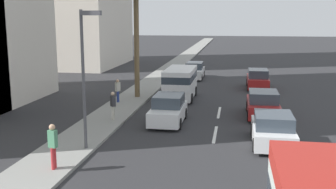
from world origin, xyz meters
name	(u,v)px	position (x,y,z in m)	size (l,w,h in m)	color
ground_plane	(224,88)	(31.50, 0.00, 0.00)	(198.00, 198.00, 0.00)	#2D2D30
sidewalk_right	(149,85)	(31.50, 6.58, 0.07)	(162.00, 2.55, 0.15)	gray
lane_stripe_mid	(215,134)	(17.05, 0.00, 0.01)	(3.20, 0.16, 0.01)	silver
lane_stripe_far	(219,112)	(22.12, 0.00, 0.01)	(3.20, 0.16, 0.01)	silver
car_second	(194,71)	(36.62, 3.06, 0.76)	(4.33, 1.80, 1.61)	white
car_third	(258,80)	(31.64, -2.86, 0.79)	(4.37, 1.82, 1.68)	#A51E1E
car_fourth	(273,130)	(15.73, -2.80, 0.74)	(4.12, 1.95, 1.56)	white
car_fifth	(263,104)	(21.47, -2.68, 0.76)	(4.18, 1.92, 1.62)	#A51E1E
van_sixth	(180,81)	(26.17, 3.06, 1.32)	(4.95, 2.15, 2.30)	white
car_seventh	(168,110)	(19.01, 2.80, 0.77)	(4.02, 1.83, 1.64)	white
pedestrian_near_lamp	(53,144)	(10.67, 6.01, 1.16)	(0.30, 0.36, 1.82)	red
pedestrian_mid_block	(118,90)	(23.60, 7.14, 1.03)	(0.39, 0.36, 1.61)	navy
pedestrian_by_tree	(113,104)	(18.67, 6.00, 1.05)	(0.39, 0.37, 1.65)	beige
street_lamp	(85,63)	(13.39, 5.58, 4.03)	(0.24, 0.97, 6.22)	#4C4C51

